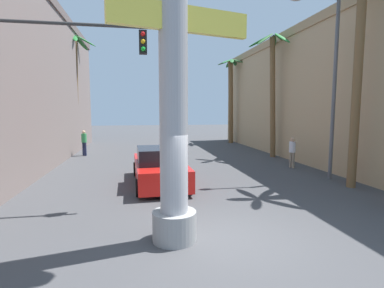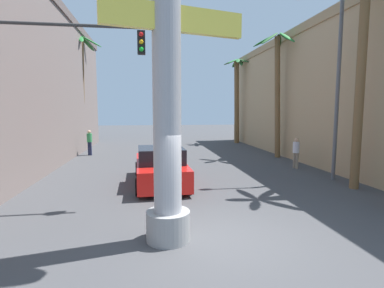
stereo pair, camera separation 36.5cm
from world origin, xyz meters
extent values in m
plane|color=#424244|center=(0.00, 10.00, 0.00)|extent=(91.22, 91.22, 0.00)
cube|color=tan|center=(10.80, 10.39, 3.75)|extent=(7.27, 25.81, 7.49)
cube|color=#9E7F56|center=(10.80, 10.39, 7.74)|extent=(7.42, 26.33, 0.50)
cylinder|color=#9E9EA3|center=(-1.22, 0.11, 4.06)|extent=(0.64, 0.64, 8.12)
cylinder|color=gray|center=(-1.22, 0.11, 0.35)|extent=(1.03, 1.03, 0.70)
cube|color=#F2E04C|center=(-1.02, 0.11, 5.03)|extent=(3.21, 0.96, 0.56)
cylinder|color=#59595E|center=(6.39, 5.23, 3.92)|extent=(0.16, 0.16, 7.84)
cylinder|color=#333333|center=(-3.70, 3.01, 5.57)|extent=(5.39, 0.10, 0.10)
cube|color=black|center=(-1.81, 3.01, 5.12)|extent=(0.24, 0.24, 0.70)
sphere|color=red|center=(-1.81, 2.88, 5.34)|extent=(0.14, 0.14, 0.14)
sphere|color=yellow|center=(-1.81, 2.88, 5.12)|extent=(0.14, 0.14, 0.14)
sphere|color=green|center=(-1.81, 2.88, 4.90)|extent=(0.14, 0.14, 0.14)
cylinder|color=black|center=(-2.15, 7.34, 0.32)|extent=(0.24, 0.65, 0.64)
cylinder|color=black|center=(-0.31, 7.41, 0.32)|extent=(0.24, 0.65, 0.64)
cylinder|color=black|center=(-2.02, 3.92, 0.32)|extent=(0.24, 0.65, 0.64)
cylinder|color=black|center=(-0.19, 3.99, 0.32)|extent=(0.24, 0.65, 0.64)
cube|color=red|center=(-1.17, 5.66, 0.56)|extent=(2.11, 4.95, 0.80)
cube|color=black|center=(-1.16, 5.30, 1.26)|extent=(1.85, 2.12, 0.60)
cylinder|color=brown|center=(-6.53, 17.16, 4.20)|extent=(0.52, 0.36, 8.40)
ellipsoid|color=#20792D|center=(-5.73, 17.25, 8.15)|extent=(1.50, 0.37, 0.87)
ellipsoid|color=#2A682D|center=(-6.15, 17.97, 8.13)|extent=(1.03, 1.46, 0.93)
ellipsoid|color=#246E2D|center=(-7.24, 17.69, 8.17)|extent=(1.48, 1.11, 0.83)
ellipsoid|color=#2D682D|center=(-7.10, 16.65, 8.24)|extent=(1.34, 1.42, 0.60)
ellipsoid|color=#206F2D|center=(-6.32, 16.47, 8.17)|extent=(0.76, 1.56, 0.83)
cylinder|color=brown|center=(6.59, 11.69, 3.83)|extent=(0.53, 0.51, 7.68)
ellipsoid|color=#2D6C2D|center=(7.31, 11.70, 7.47)|extent=(1.58, 0.55, 0.77)
ellipsoid|color=#2B5D2D|center=(6.83, 12.35, 7.52)|extent=(0.98, 1.60, 0.61)
ellipsoid|color=#25772D|center=(5.78, 11.99, 7.45)|extent=(1.52, 1.04, 0.81)
ellipsoid|color=#2F652D|center=(5.77, 11.24, 7.40)|extent=(1.47, 0.97, 0.95)
ellipsoid|color=#23752D|center=(6.67, 10.80, 7.40)|extent=(0.65, 1.50, 0.95)
cylinder|color=brown|center=(6.49, 20.32, 3.78)|extent=(0.60, 0.52, 7.58)
ellipsoid|color=#27762D|center=(7.22, 20.16, 7.45)|extent=(1.39, 0.50, 0.49)
ellipsoid|color=#20612D|center=(6.96, 20.77, 7.41)|extent=(1.11, 1.26, 0.61)
ellipsoid|color=#26602D|center=(6.48, 20.91, 7.39)|extent=(0.47, 1.33, 0.69)
ellipsoid|color=#325C2D|center=(5.94, 20.57, 7.44)|extent=(1.35, 0.98, 0.54)
ellipsoid|color=#206D2D|center=(5.96, 19.85, 7.42)|extent=(1.31, 1.03, 0.60)
ellipsoid|color=#28652D|center=(6.32, 19.58, 7.42)|extent=(0.77, 1.37, 0.60)
ellipsoid|color=#2F5E2D|center=(6.86, 19.62, 7.44)|extent=(0.94, 1.36, 0.53)
cylinder|color=brown|center=(6.30, 3.75, 4.08)|extent=(0.34, 0.34, 8.15)
cylinder|color=#1E233F|center=(-5.53, 14.25, 0.45)|extent=(0.14, 0.14, 0.90)
cylinder|color=#1E233F|center=(-5.67, 14.39, 0.45)|extent=(0.14, 0.14, 0.90)
cylinder|color=#338C4C|center=(-5.60, 14.32, 1.19)|extent=(0.48, 0.48, 0.58)
sphere|color=tan|center=(-5.60, 14.32, 1.59)|extent=(0.22, 0.22, 0.22)
cylinder|color=gray|center=(6.03, 7.80, 0.42)|extent=(0.14, 0.14, 0.83)
cylinder|color=gray|center=(5.99, 8.00, 0.42)|extent=(0.14, 0.14, 0.83)
cylinder|color=silver|center=(6.01, 7.90, 1.12)|extent=(0.39, 0.39, 0.57)
sphere|color=tan|center=(6.01, 7.90, 1.52)|extent=(0.22, 0.22, 0.22)
camera|label=1|loc=(-2.01, -6.61, 3.05)|focal=28.00mm
camera|label=2|loc=(-1.65, -6.66, 3.05)|focal=28.00mm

